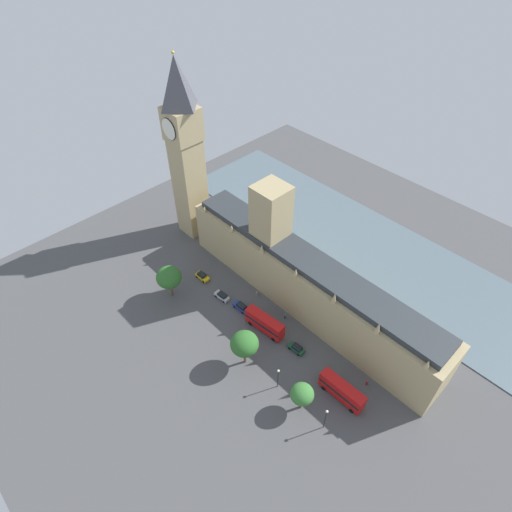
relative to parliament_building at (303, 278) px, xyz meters
name	(u,v)px	position (x,y,z in m)	size (l,w,h in m)	color
ground_plane	(300,308)	(1.99, 1.60, -8.62)	(143.89, 143.89, 0.00)	#4C4C4F
river_thames	(371,250)	(-29.17, 1.60, -8.49)	(32.76, 129.50, 0.25)	slate
parliament_building	(303,278)	(0.00, 0.00, 0.00)	(11.32, 73.89, 29.73)	tan
clock_tower	(185,151)	(1.80, -42.28, 18.47)	(8.22, 8.22, 52.39)	tan
car_yellow_cab_by_river_gate	(202,276)	(13.57, -23.97, -7.73)	(2.11, 4.25, 1.74)	gold
car_silver_midblock	(222,296)	(14.29, -14.81, -7.73)	(2.13, 4.51, 1.74)	#B7B7BC
car_blue_leading	(241,307)	(13.14, -8.70, -7.73)	(2.05, 4.69, 1.74)	navy
double_decker_bus_trailing	(265,323)	(13.38, 0.11, -5.98)	(3.53, 10.69, 4.75)	red
car_dark_green_near_tower	(296,348)	(12.21, 9.51, -7.73)	(2.09, 4.21, 1.74)	#19472D
double_decker_bus_under_trees	(342,391)	(14.09, 23.98, -5.98)	(2.85, 10.56, 4.75)	red
pedestrian_corner	(367,383)	(7.61, 26.17, -7.94)	(0.62, 0.64, 1.51)	maroon
pedestrian_opposite_hall	(285,316)	(7.18, 1.16, -7.90)	(0.59, 0.66, 1.60)	#336B60
pedestrian_kerbside	(257,294)	(7.10, -9.18, -7.88)	(0.68, 0.66, 1.63)	gray
plane_tree_far_end	(302,394)	(22.07, 19.55, -3.14)	(4.93, 4.93, 7.62)	brown
plane_tree_slot_10	(169,277)	(23.05, -24.76, -1.83)	(6.49, 6.49, 9.58)	brown
plane_tree_slot_11	(244,344)	(22.97, 3.41, -1.55)	(6.33, 6.33, 9.79)	brown
street_lamp_slot_12	(278,375)	(22.07, 12.89, -4.05)	(0.56, 0.56, 6.58)	black
street_lamp_slot_13	(326,416)	(21.89, 25.69, -3.77)	(0.56, 0.56, 7.04)	black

